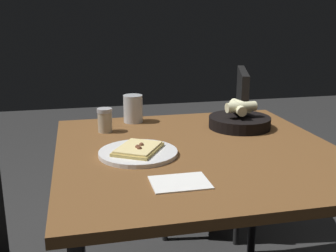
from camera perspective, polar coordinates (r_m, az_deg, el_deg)
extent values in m
cube|color=brown|center=(1.44, 4.22, -3.69)|extent=(0.96, 0.98, 0.03)
cylinder|color=black|center=(1.92, -12.26, -10.84)|extent=(0.04, 0.04, 0.71)
cylinder|color=black|center=(2.09, 11.82, -8.59)|extent=(0.04, 0.04, 0.71)
cylinder|color=white|center=(1.37, -4.14, -3.71)|extent=(0.26, 0.26, 0.01)
cube|color=tan|center=(1.36, -4.15, -3.24)|extent=(0.19, 0.21, 0.01)
cube|color=#F2DA90|center=(1.36, -4.16, -2.92)|extent=(0.18, 0.19, 0.01)
sphere|color=brown|center=(1.35, -4.22, -2.90)|extent=(0.02, 0.02, 0.02)
sphere|color=brown|center=(1.34, -3.97, -3.09)|extent=(0.02, 0.02, 0.02)
sphere|color=brown|center=(1.37, -3.69, -2.61)|extent=(0.02, 0.02, 0.02)
cylinder|color=black|center=(1.70, 9.83, 0.52)|extent=(0.25, 0.25, 0.05)
cylinder|color=beige|center=(1.67, 10.04, 2.60)|extent=(0.13, 0.05, 0.04)
cylinder|color=beige|center=(1.69, 9.56, 2.47)|extent=(0.05, 0.14, 0.04)
cylinder|color=beige|center=(1.73, 10.09, 2.80)|extent=(0.06, 0.13, 0.04)
cylinder|color=#A71C14|center=(1.71, 11.77, 0.42)|extent=(0.06, 0.06, 0.03)
cylinder|color=silver|center=(1.76, -4.84, 2.40)|extent=(0.08, 0.08, 0.12)
cylinder|color=orange|center=(1.77, -4.83, 1.68)|extent=(0.07, 0.07, 0.06)
cylinder|color=#BFB299|center=(1.63, -8.68, 0.54)|extent=(0.06, 0.06, 0.08)
cylinder|color=maroon|center=(1.64, -8.66, -0.06)|extent=(0.05, 0.05, 0.04)
cylinder|color=#B7B7BC|center=(1.62, -8.75, 2.15)|extent=(0.06, 0.06, 0.01)
cube|color=white|center=(1.15, 1.66, -7.79)|extent=(0.16, 0.12, 0.00)
cube|color=black|center=(2.31, 4.81, -3.78)|extent=(0.56, 0.56, 0.04)
cube|color=black|center=(2.24, 10.07, 1.92)|extent=(0.17, 0.41, 0.44)
cylinder|color=black|center=(2.57, 0.55, -7.05)|extent=(0.03, 0.03, 0.42)
cylinder|color=black|center=(2.23, -0.42, -10.79)|extent=(0.03, 0.03, 0.42)
cylinder|color=black|center=(2.57, 9.08, -7.32)|extent=(0.03, 0.03, 0.42)
cylinder|color=black|center=(2.22, 9.54, -11.11)|extent=(0.03, 0.03, 0.42)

